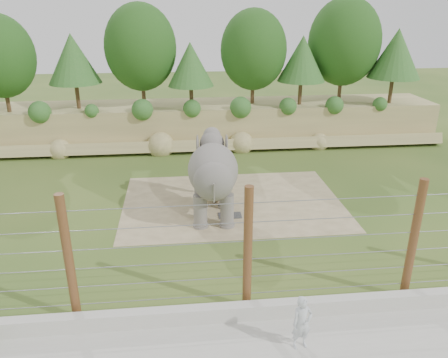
{
  "coord_description": "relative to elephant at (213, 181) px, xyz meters",
  "views": [
    {
      "loc": [
        -1.82,
        -15.22,
        8.59
      ],
      "look_at": [
        0.0,
        2.0,
        1.6
      ],
      "focal_mm": 35.0,
      "sensor_mm": 36.0,
      "label": 1
    }
  ],
  "objects": [
    {
      "name": "dirt_patch",
      "position": [
        1.0,
        1.35,
        -1.68
      ],
      "size": [
        10.0,
        7.0,
        0.02
      ],
      "primitive_type": "cube",
      "color": "#8B7955",
      "rests_on": "ground"
    },
    {
      "name": "elephant",
      "position": [
        0.0,
        0.0,
        0.0
      ],
      "size": [
        2.04,
        4.27,
        3.38
      ],
      "primitive_type": null,
      "rotation": [
        0.0,
        0.0,
        -0.06
      ],
      "color": "#68615C",
      "rests_on": "ground"
    },
    {
      "name": "stone_ball",
      "position": [
        0.24,
        1.51,
        -1.37
      ],
      "size": [
        0.6,
        0.6,
        0.6
      ],
      "primitive_type": "sphere",
      "color": "gray",
      "rests_on": "dirt_patch"
    },
    {
      "name": "barrier_fence",
      "position": [
        0.5,
        -6.15,
        0.31
      ],
      "size": [
        20.26,
        0.26,
        4.0
      ],
      "color": "#563015",
      "rests_on": "ground"
    },
    {
      "name": "zookeeper",
      "position": [
        1.69,
        -7.92,
        -0.9
      ],
      "size": [
        0.63,
        0.47,
        1.56
      ],
      "primitive_type": "imported",
      "rotation": [
        0.0,
        0.0,
        0.19
      ],
      "color": "#B8BCC3",
      "rests_on": "walkway"
    },
    {
      "name": "drain_grate",
      "position": [
        0.72,
        -0.03,
        -1.65
      ],
      "size": [
        1.0,
        0.6,
        0.03
      ],
      "primitive_type": "cube",
      "color": "#262628",
      "rests_on": "dirt_patch"
    },
    {
      "name": "retaining_wall",
      "position": [
        0.5,
        -6.65,
        -1.44
      ],
      "size": [
        26.0,
        0.35,
        0.5
      ],
      "primitive_type": "cube",
      "color": "#B9B8AC",
      "rests_on": "ground"
    },
    {
      "name": "back_embankment",
      "position": [
        1.09,
        11.03,
        2.28
      ],
      "size": [
        30.0,
        5.52,
        8.77
      ],
      "color": "#938755",
      "rests_on": "ground"
    },
    {
      "name": "ground",
      "position": [
        0.5,
        -1.65,
        -1.69
      ],
      "size": [
        90.0,
        90.0,
        0.0
      ],
      "primitive_type": "plane",
      "color": "#36561F",
      "rests_on": "ground"
    }
  ]
}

